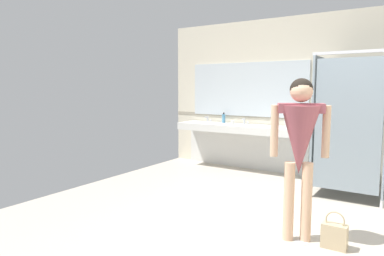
% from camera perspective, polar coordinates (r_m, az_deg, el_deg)
% --- Properties ---
extents(ground_plane, '(7.32, 6.08, 0.10)m').
position_cam_1_polar(ground_plane, '(4.22, 18.08, -16.93)').
color(ground_plane, '#B2A899').
extents(wall_back, '(7.32, 0.12, 2.92)m').
position_cam_1_polar(wall_back, '(6.64, 24.89, 4.63)').
color(wall_back, beige).
rests_on(wall_back, ground_plane).
extents(wall_back_tile_band, '(7.32, 0.01, 0.06)m').
position_cam_1_polar(wall_back_tile_band, '(6.60, 24.64, 1.08)').
color(wall_back_tile_band, '#9E937F').
rests_on(wall_back_tile_band, wall_back).
extents(vanity_counter, '(2.55, 0.60, 1.01)m').
position_cam_1_polar(vanity_counter, '(6.99, 8.06, -1.32)').
color(vanity_counter, silver).
rests_on(vanity_counter, ground_plane).
extents(mirror_panel, '(2.45, 0.02, 1.06)m').
position_cam_1_polar(mirror_panel, '(7.12, 8.92, 6.21)').
color(mirror_panel, silver).
rests_on(mirror_panel, wall_back).
extents(person_standing, '(0.55, 0.53, 1.71)m').
position_cam_1_polar(person_standing, '(3.78, 17.10, -1.69)').
color(person_standing, '#DBAD89').
rests_on(person_standing, ground_plane).
extents(handbag, '(0.24, 0.13, 0.38)m').
position_cam_1_polar(handbag, '(3.96, 22.13, -15.82)').
color(handbag, tan).
rests_on(handbag, ground_plane).
extents(soap_dispenser, '(0.07, 0.07, 0.21)m').
position_cam_1_polar(soap_dispenser, '(7.23, 5.17, 1.58)').
color(soap_dispenser, teal).
rests_on(soap_dispenser, vanity_counter).
extents(paper_cup, '(0.07, 0.07, 0.08)m').
position_cam_1_polar(paper_cup, '(6.86, 6.61, 0.88)').
color(paper_cup, white).
rests_on(paper_cup, vanity_counter).
extents(floor_drain_cover, '(0.14, 0.14, 0.01)m').
position_cam_1_polar(floor_drain_cover, '(4.02, 17.24, -17.30)').
color(floor_drain_cover, '#B7BABF').
rests_on(floor_drain_cover, ground_plane).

